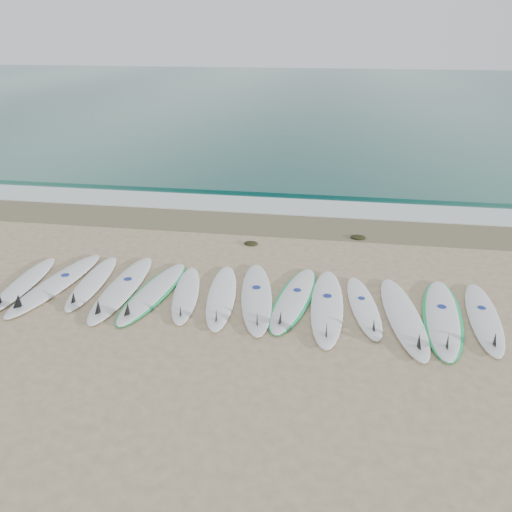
# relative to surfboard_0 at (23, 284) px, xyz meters

# --- Properties ---
(ground) EXTENTS (120.00, 120.00, 0.00)m
(ground) POSITION_rel_surfboard_0_xyz_m (4.36, 0.13, -0.05)
(ground) COLOR tan
(ocean) EXTENTS (120.00, 55.00, 0.03)m
(ocean) POSITION_rel_surfboard_0_xyz_m (4.36, 32.63, -0.04)
(ocean) COLOR #1D574E
(ocean) RESTS_ON ground
(wet_sand_band) EXTENTS (120.00, 1.80, 0.01)m
(wet_sand_band) POSITION_rel_surfboard_0_xyz_m (4.36, 4.23, -0.05)
(wet_sand_band) COLOR #6C6147
(wet_sand_band) RESTS_ON ground
(foam_band) EXTENTS (120.00, 1.40, 0.04)m
(foam_band) POSITION_rel_surfboard_0_xyz_m (4.36, 5.63, -0.03)
(foam_band) COLOR silver
(foam_band) RESTS_ON ground
(wave_crest) EXTENTS (120.00, 1.00, 0.10)m
(wave_crest) POSITION_rel_surfboard_0_xyz_m (4.36, 7.13, -0.00)
(wave_crest) COLOR #1D574E
(wave_crest) RESTS_ON ground
(surfboard_0) EXTENTS (0.64, 2.42, 0.31)m
(surfboard_0) POSITION_rel_surfboard_0_xyz_m (0.00, 0.00, 0.00)
(surfboard_0) COLOR white
(surfboard_0) RESTS_ON ground
(surfboard_1) EXTENTS (1.01, 2.95, 0.37)m
(surfboard_1) POSITION_rel_surfboard_0_xyz_m (0.64, 0.06, 0.01)
(surfboard_1) COLOR white
(surfboard_1) RESTS_ON ground
(surfboard_2) EXTENTS (0.65, 2.43, 0.31)m
(surfboard_2) POSITION_rel_surfboard_0_xyz_m (1.33, 0.24, 0.00)
(surfboard_2) COLOR white
(surfboard_2) RESTS_ON ground
(surfboard_3) EXTENTS (0.61, 2.86, 0.37)m
(surfboard_3) POSITION_rel_surfboard_0_xyz_m (2.02, 0.09, 0.01)
(surfboard_3) COLOR white
(surfboard_3) RESTS_ON ground
(surfboard_4) EXTENTS (0.99, 2.70, 0.34)m
(surfboard_4) POSITION_rel_surfboard_0_xyz_m (2.67, 0.07, -0.00)
(surfboard_4) COLOR silver
(surfboard_4) RESTS_ON ground
(surfboard_5) EXTENTS (0.87, 2.35, 0.29)m
(surfboard_5) POSITION_rel_surfboard_0_xyz_m (3.34, 0.08, -0.00)
(surfboard_5) COLOR white
(surfboard_5) RESTS_ON ground
(surfboard_6) EXTENTS (0.83, 2.60, 0.33)m
(surfboard_6) POSITION_rel_surfboard_0_xyz_m (4.03, 0.09, 0.00)
(surfboard_6) COLOR white
(surfboard_6) RESTS_ON ground
(surfboard_7) EXTENTS (1.03, 2.87, 0.36)m
(surfboard_7) POSITION_rel_surfboard_0_xyz_m (4.70, 0.15, 0.01)
(surfboard_7) COLOR silver
(surfboard_7) RESTS_ON ground
(surfboard_8) EXTENTS (1.06, 2.73, 0.34)m
(surfboard_8) POSITION_rel_surfboard_0_xyz_m (5.39, 0.23, -0.00)
(surfboard_8) COLOR white
(surfboard_8) RESTS_ON ground
(surfboard_9) EXTENTS (0.62, 2.87, 0.37)m
(surfboard_9) POSITION_rel_surfboard_0_xyz_m (6.03, 0.01, 0.01)
(surfboard_9) COLOR white
(surfboard_9) RESTS_ON ground
(surfboard_10) EXTENTS (0.82, 2.36, 0.30)m
(surfboard_10) POSITION_rel_surfboard_0_xyz_m (6.70, 0.12, -0.00)
(surfboard_10) COLOR white
(surfboard_10) RESTS_ON ground
(surfboard_11) EXTENTS (0.90, 2.87, 0.36)m
(surfboard_11) POSITION_rel_surfboard_0_xyz_m (7.38, -0.14, 0.01)
(surfboard_11) COLOR white
(surfboard_11) RESTS_ON ground
(surfboard_12) EXTENTS (1.00, 2.89, 0.36)m
(surfboard_12) POSITION_rel_surfboard_0_xyz_m (8.05, -0.03, 0.00)
(surfboard_12) COLOR white
(surfboard_12) RESTS_ON ground
(surfboard_13) EXTENTS (0.75, 2.60, 0.33)m
(surfboard_13) POSITION_rel_surfboard_0_xyz_m (8.78, 0.05, 0.00)
(surfboard_13) COLOR white
(surfboard_13) RESTS_ON ground
(seaweed_near) EXTENTS (0.33, 0.26, 0.06)m
(seaweed_near) POSITION_rel_surfboard_0_xyz_m (4.16, 2.79, -0.02)
(seaweed_near) COLOR black
(seaweed_near) RESTS_ON ground
(seaweed_far) EXTENTS (0.37, 0.29, 0.07)m
(seaweed_far) POSITION_rel_surfboard_0_xyz_m (6.69, 3.56, -0.02)
(seaweed_far) COLOR black
(seaweed_far) RESTS_ON ground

